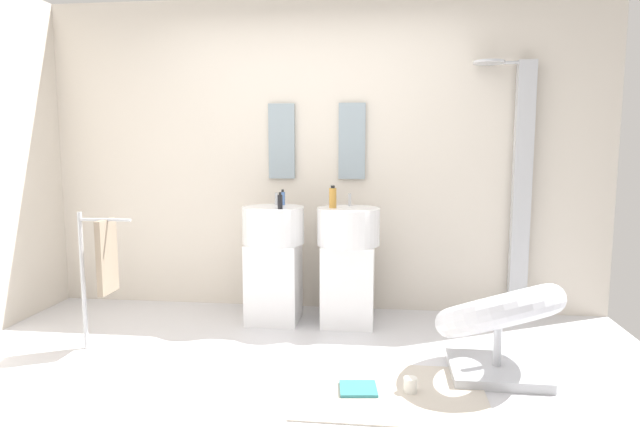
{
  "coord_description": "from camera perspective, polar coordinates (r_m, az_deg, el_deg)",
  "views": [
    {
      "loc": [
        0.56,
        -2.92,
        1.39
      ],
      "look_at": [
        0.15,
        0.55,
        0.95
      ],
      "focal_mm": 30.3,
      "sensor_mm": 36.0,
      "label": 1
    }
  ],
  "objects": [
    {
      "name": "magazine_teal",
      "position": [
        3.23,
        4.06,
        -18.0
      ],
      "size": [
        0.23,
        0.22,
        0.02
      ],
      "primitive_type": "cube",
      "rotation": [
        0.0,
        0.0,
        0.12
      ],
      "color": "teal",
      "rests_on": "area_rug"
    },
    {
      "name": "vanity_mirror_left",
      "position": [
        4.58,
        -4.06,
        7.62
      ],
      "size": [
        0.22,
        0.03,
        0.62
      ],
      "primitive_type": "cube",
      "color": "#8C9EA8"
    },
    {
      "name": "coffee_mug",
      "position": [
        3.23,
        9.53,
        -17.41
      ],
      "size": [
        0.08,
        0.08,
        0.08
      ],
      "primitive_type": "cylinder",
      "color": "white",
      "rests_on": "area_rug"
    },
    {
      "name": "soap_bottle_black",
      "position": [
        4.07,
        -4.24,
        1.27
      ],
      "size": [
        0.04,
        0.04,
        0.13
      ],
      "color": "black",
      "rests_on": "pedestal_sink_left"
    },
    {
      "name": "rear_partition",
      "position": [
        4.61,
        -0.25,
        6.05
      ],
      "size": [
        4.8,
        0.1,
        2.6
      ],
      "primitive_type": "cube",
      "color": "beige",
      "rests_on": "ground_plane"
    },
    {
      "name": "ground_plane",
      "position": [
        3.29,
        -3.91,
        -18.21
      ],
      "size": [
        4.8,
        3.6,
        0.04
      ],
      "primitive_type": "cube",
      "color": "silver"
    },
    {
      "name": "soap_bottle_blue",
      "position": [
        4.35,
        -3.97,
        1.64
      ],
      "size": [
        0.04,
        0.04,
        0.13
      ],
      "color": "#4C72B7",
      "rests_on": "pedestal_sink_left"
    },
    {
      "name": "shower_column",
      "position": [
        4.59,
        20.35,
        2.85
      ],
      "size": [
        0.49,
        0.24,
        2.05
      ],
      "color": "#B7BABF",
      "rests_on": "ground_plane"
    },
    {
      "name": "pedestal_sink_left",
      "position": [
        4.3,
        -4.92,
        -4.84
      ],
      "size": [
        0.48,
        0.48,
        1.02
      ],
      "color": "white",
      "rests_on": "ground_plane"
    },
    {
      "name": "area_rug",
      "position": [
        3.24,
        7.47,
        -18.18
      ],
      "size": [
        1.06,
        0.77,
        0.01
      ],
      "primitive_type": "cube",
      "color": "beige",
      "rests_on": "ground_plane"
    },
    {
      "name": "lounge_chair",
      "position": [
        3.49,
        18.33,
        -10.55
      ],
      "size": [
        1.1,
        1.1,
        0.65
      ],
      "color": "#B7BABF",
      "rests_on": "ground_plane"
    },
    {
      "name": "soap_bottle_amber",
      "position": [
        4.14,
        1.36,
        1.69
      ],
      "size": [
        0.06,
        0.06,
        0.17
      ],
      "color": "#C68C38",
      "rests_on": "pedestal_sink_right"
    },
    {
      "name": "pedestal_sink_right",
      "position": [
        4.22,
        2.99,
        -5.05
      ],
      "size": [
        0.48,
        0.48,
        1.02
      ],
      "color": "white",
      "rests_on": "ground_plane"
    },
    {
      "name": "vanity_mirror_right",
      "position": [
        4.51,
        3.4,
        7.63
      ],
      "size": [
        0.22,
        0.03,
        0.62
      ],
      "primitive_type": "cube",
      "color": "#8C9EA8"
    },
    {
      "name": "towel_rack",
      "position": [
        3.93,
        -21.94,
        -4.53
      ],
      "size": [
        0.37,
        0.22,
        0.95
      ],
      "color": "#B7BABF",
      "rests_on": "ground_plane"
    }
  ]
}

